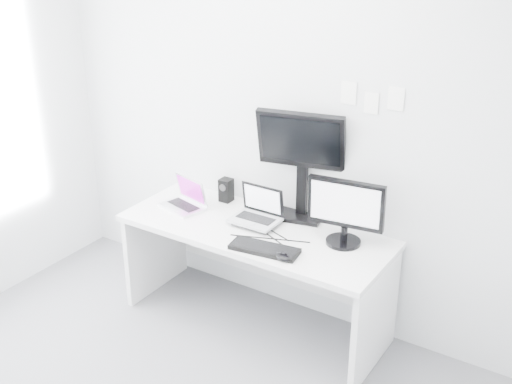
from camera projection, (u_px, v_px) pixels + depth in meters
back_wall at (284, 123)px, 4.30m from camera, size 3.60×0.00×3.60m
desk at (255, 277)px, 4.43m from camera, size 1.80×0.70×0.73m
macbook at (181, 193)px, 4.51m from camera, size 0.34×0.29×0.22m
speaker at (226, 190)px, 4.64m from camera, size 0.11×0.11×0.17m
dell_laptop at (255, 207)px, 4.27m from camera, size 0.31×0.24×0.26m
rear_monitor at (302, 164)px, 4.26m from camera, size 0.60×0.33×0.78m
samsung_monitor at (345, 212)px, 4.00m from camera, size 0.50×0.29×0.44m
keyboard at (264, 249)px, 3.99m from camera, size 0.44×0.21×0.03m
mouse at (283, 257)px, 3.90m from camera, size 0.13×0.10×0.04m
wall_note_0 at (349, 93)px, 3.96m from camera, size 0.10×0.00×0.14m
wall_note_1 at (371, 103)px, 3.90m from camera, size 0.09×0.00×0.13m
wall_note_2 at (396, 99)px, 3.81m from camera, size 0.10×0.00×0.14m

